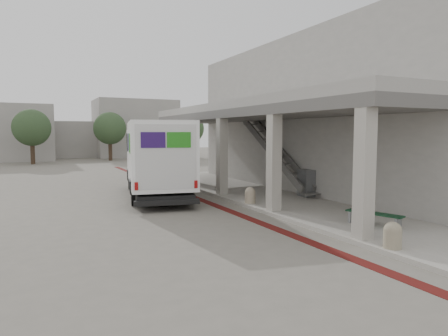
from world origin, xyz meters
TOP-DOWN VIEW (x-y plane):
  - ground at (0.00, 0.00)m, footprint 120.00×120.00m
  - bike_lane_stripe at (1.00, 2.00)m, footprint 0.35×40.00m
  - sidewalk at (4.00, 0.00)m, footprint 4.40×28.00m
  - transit_building at (6.83, 4.50)m, footprint 7.60×17.00m
  - distant_backdrop at (-2.84, 35.89)m, footprint 28.00×10.00m
  - tree_left at (-5.00, 28.00)m, footprint 3.20×3.20m
  - tree_mid at (2.00, 30.00)m, footprint 3.20×3.20m
  - tree_right at (10.00, 29.00)m, footprint 3.20×3.20m
  - fedex_truck at (-0.34, 5.83)m, footprint 3.61×7.70m
  - bench at (3.41, -2.62)m, footprint 0.84×1.61m
  - bollard_near at (2.10, -4.40)m, footprint 0.40×0.40m
  - bollard_far at (2.10, 2.08)m, footprint 0.40×0.40m
  - utility_cabinet at (5.00, 2.48)m, footprint 0.52×0.68m

SIDE VIEW (x-z plane):
  - ground at x=0.00m, z-range 0.00..0.00m
  - bike_lane_stripe at x=1.00m, z-range 0.00..0.01m
  - sidewalk at x=4.00m, z-range 0.00..0.12m
  - bench at x=3.41m, z-range 0.20..0.57m
  - bollard_far at x=2.10m, z-range 0.12..0.72m
  - bollard_near at x=2.10m, z-range 0.12..0.72m
  - utility_cabinet at x=5.00m, z-range 0.12..1.21m
  - fedex_truck at x=-0.34m, z-range 0.10..3.27m
  - distant_backdrop at x=-2.84m, z-range -0.55..5.95m
  - tree_left at x=-5.00m, z-range 0.78..5.58m
  - tree_mid at x=2.00m, z-range 0.78..5.58m
  - tree_right at x=10.00m, z-range 0.78..5.58m
  - transit_building at x=6.83m, z-range -0.10..6.90m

